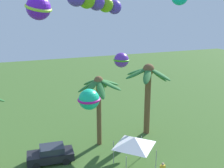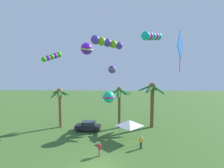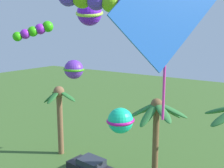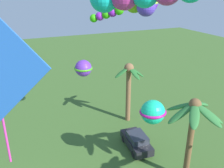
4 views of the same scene
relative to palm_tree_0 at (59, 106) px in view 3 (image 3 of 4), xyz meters
name	(u,v)px [view 3 (image 3 of 4)]	position (x,y,z in m)	size (l,w,h in m)	color
palm_tree_0	(59,106)	(0.00, 0.00, 0.00)	(3.62, 3.46, 6.62)	brown
palm_tree_2	(157,119)	(9.89, 0.01, 0.62)	(4.27, 4.22, 6.86)	brown
parked_car_0	(90,167)	(4.95, -1.61, -3.94)	(4.03, 2.02, 1.51)	black
kite_diamond_0	(167,9)	(15.36, -11.56, 7.26)	(1.41, 2.42, 3.85)	blue
kite_tube_1	(93,0)	(8.03, -4.88, 8.58)	(4.19, 2.31, 1.71)	#5536C2
kite_ball_3	(89,13)	(4.82, -1.26, 8.19)	(2.80, 2.80, 1.84)	#6E1BDB
kite_ball_4	(74,69)	(8.92, -7.52, 5.03)	(1.11, 1.11, 0.93)	#6630B3
kite_ball_5	(120,121)	(8.27, -2.31, 0.85)	(2.73, 2.73, 1.76)	#17D095
kite_tube_6	(35,31)	(-0.15, -2.28, 6.92)	(2.33, 2.76, 1.65)	#30B910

